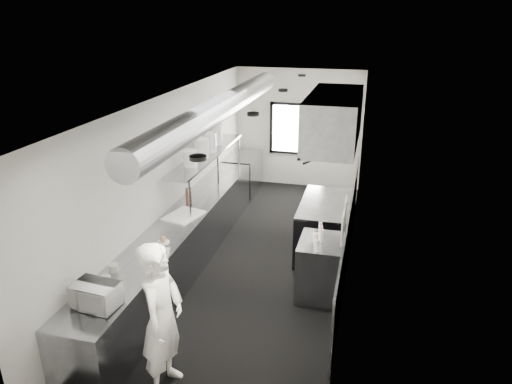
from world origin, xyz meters
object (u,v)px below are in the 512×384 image
Objects in this scene: pass_shelf at (207,155)px; plate_stack_a at (190,158)px; exhaust_hood at (334,119)px; prep_counter at (181,245)px; small_plate at (163,242)px; squeeze_bottle_d at (320,232)px; knife_block at (189,196)px; microwave at (96,295)px; deli_tub_a at (105,280)px; far_work_table at (243,174)px; plate_stack_b at (202,148)px; range at (324,227)px; plate_stack_c at (210,142)px; squeeze_bottle_b at (316,239)px; deli_tub_b at (113,268)px; bottle_station at (320,268)px; cutting_board at (184,215)px; squeeze_bottle_c at (321,236)px; plate_stack_d at (216,135)px; line_cook at (162,319)px; squeeze_bottle_e at (320,227)px; squeeze_bottle_a at (317,245)px.

plate_stack_a is (-0.01, -0.79, 0.17)m from pass_shelf.
exhaust_hood is 3.20m from prep_counter.
squeeze_bottle_d is at bearing 18.44° from small_plate.
knife_block is (-0.11, 0.69, 0.57)m from prep_counter.
microwave is 0.48m from deli_tub_a.
plate_stack_b reaches higher than far_work_table.
knife_block is at bearing -92.17° from far_work_table.
range is 4.58× the size of plate_stack_c.
prep_counter is 2.31m from squeeze_bottle_b.
squeeze_bottle_d is (2.29, -1.72, -0.75)m from plate_stack_c.
plate_stack_c is (0.16, 3.33, 0.80)m from deli_tub_b.
bottle_station is 4.85× the size of squeeze_bottle_d.
exhaust_hood is at bearing 25.19° from cutting_board.
pass_shelf is at bearing 143.51° from squeeze_bottle_c.
cutting_board is at bearing -89.84° from far_work_table.
plate_stack_c is at bearing 88.75° from plate_stack_a.
plate_stack_b is (-0.15, 2.07, 0.83)m from small_plate.
cutting_board is at bearing -154.22° from range.
plate_stack_b is at bearing -93.64° from plate_stack_c.
cutting_board is 2.17m from plate_stack_d.
deli_tub_a is at bearing -144.62° from squeeze_bottle_b.
squeeze_bottle_b reaches higher than bottle_station.
prep_counter is 0.90m from knife_block.
cutting_board is (-0.83, 2.62, 0.00)m from line_cook.
range is 2.61m from plate_stack_a.
squeeze_bottle_b is (2.35, 1.67, 0.04)m from deli_tub_a.
exhaust_hood is 5.73× the size of plate_stack_d.
prep_counter is 2.06m from deli_tub_a.
squeeze_bottle_e is at bearing 101.83° from bottle_station.
plate_stack_b is at bearing 63.00° from knife_block.
plate_stack_d is 2.07× the size of squeeze_bottle_d.
squeeze_bottle_b is at bearing -11.93° from cutting_board.
prep_counter is at bearing -88.87° from plate_stack_c.
deli_tub_a is (-0.09, -3.49, -0.58)m from pass_shelf.
small_plate is 0.51× the size of plate_stack_c.
plate_stack_b is (-0.08, 3.69, 0.70)m from microwave.
squeeze_bottle_c is at bearing -81.37° from squeeze_bottle_e.
far_work_table is 6.68× the size of squeeze_bottle_a.
knife_block is 1.34× the size of squeeze_bottle_a.
squeeze_bottle_a is 0.99× the size of squeeze_bottle_b.
cutting_board is (0.14, 2.14, -0.04)m from deli_tub_a.
cutting_board is at bearing 15.71° from line_cook.
squeeze_bottle_e is at bearing -90.64° from exhaust_hood.
prep_counter is at bearing 83.36° from deli_tub_b.
pass_shelf reaches higher than squeeze_bottle_d.
cutting_board is at bearing 86.23° from deli_tub_a.
plate_stack_d is at bearing 91.38° from plate_stack_b.
plate_stack_b is 0.88m from plate_stack_d.
squeeze_bottle_c reaches higher than squeeze_bottle_d.
plate_stack_a is at bearing 13.81° from line_cook.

